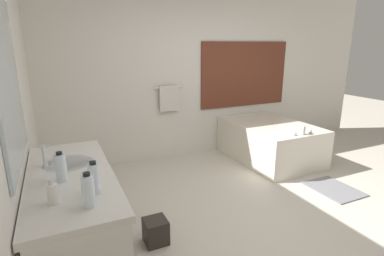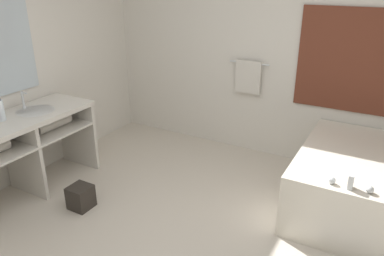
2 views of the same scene
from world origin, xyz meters
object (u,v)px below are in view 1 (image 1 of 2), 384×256
at_px(waste_bin, 156,231).
at_px(soap_dispenser, 53,193).
at_px(water_bottle_1, 88,191).
at_px(bathtub, 270,139).
at_px(water_bottle_3, 94,178).
at_px(water_bottle_2, 61,168).

bearing_deg(waste_bin, soap_dispenser, -147.94).
bearing_deg(water_bottle_1, soap_dispenser, 146.45).
distance_m(bathtub, waste_bin, 2.67).
height_order(bathtub, water_bottle_3, water_bottle_3).
relative_size(bathtub, waste_bin, 6.60).
distance_m(bathtub, water_bottle_1, 3.55).
distance_m(bathtub, soap_dispenser, 3.64).
bearing_deg(bathtub, water_bottle_3, -148.75).
distance_m(water_bottle_1, waste_bin, 1.20).
xyz_separation_m(bathtub, water_bottle_1, (-2.93, -1.91, 0.63)).
relative_size(bathtub, water_bottle_1, 7.03).
relative_size(water_bottle_2, water_bottle_3, 1.00).
distance_m(water_bottle_2, water_bottle_3, 0.34).
bearing_deg(water_bottle_2, soap_dispenser, -100.84).
bearing_deg(water_bottle_3, water_bottle_2, 124.01).
xyz_separation_m(water_bottle_1, soap_dispenser, (-0.19, 0.13, -0.04)).
xyz_separation_m(water_bottle_1, waste_bin, (0.59, 0.62, -0.83)).
xyz_separation_m(water_bottle_1, water_bottle_2, (-0.13, 0.44, 0.00)).
bearing_deg(waste_bin, water_bottle_3, -139.51).
height_order(soap_dispenser, waste_bin, soap_dispenser).
height_order(water_bottle_2, soap_dispenser, water_bottle_2).
bearing_deg(soap_dispenser, water_bottle_1, -33.55).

